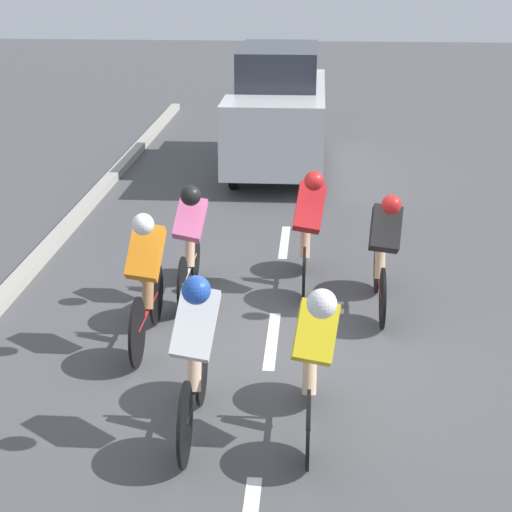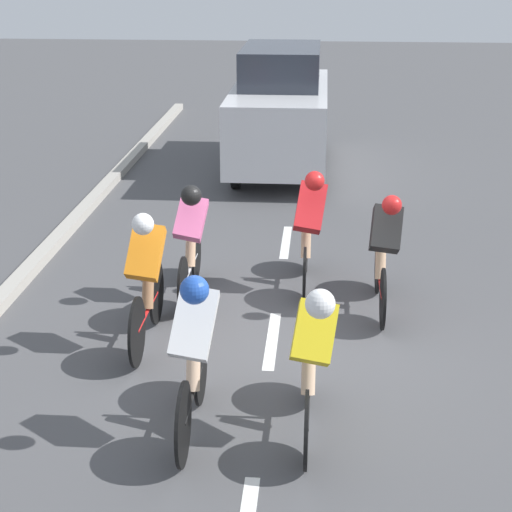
% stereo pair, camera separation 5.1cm
% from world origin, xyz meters
% --- Properties ---
extents(ground_plane, '(60.00, 60.00, 0.00)m').
position_xyz_m(ground_plane, '(0.00, 0.00, 0.00)').
color(ground_plane, '#4C4C4F').
extents(lane_stripe_mid, '(0.12, 1.40, 0.01)m').
position_xyz_m(lane_stripe_mid, '(0.00, -0.02, 0.00)').
color(lane_stripe_mid, white).
rests_on(lane_stripe_mid, ground).
extents(lane_stripe_far, '(0.12, 1.40, 0.01)m').
position_xyz_m(lane_stripe_far, '(0.00, -3.22, 0.00)').
color(lane_stripe_far, white).
rests_on(lane_stripe_far, ground).
extents(cyclist_white, '(0.41, 1.70, 1.56)m').
position_xyz_m(cyclist_white, '(0.54, 1.90, 0.82)').
color(cyclist_white, black).
rests_on(cyclist_white, ground).
extents(cyclist_yellow, '(0.40, 1.69, 1.45)m').
position_xyz_m(cyclist_yellow, '(-0.44, 1.84, 0.78)').
color(cyclist_yellow, black).
rests_on(cyclist_yellow, ground).
extents(cyclist_orange, '(0.39, 1.75, 1.52)m').
position_xyz_m(cyclist_orange, '(1.28, 0.20, 0.79)').
color(cyclist_orange, black).
rests_on(cyclist_orange, ground).
extents(cyclist_black, '(0.38, 1.72, 1.45)m').
position_xyz_m(cyclist_black, '(-1.20, -0.87, 0.76)').
color(cyclist_black, black).
rests_on(cyclist_black, ground).
extents(cyclist_red, '(0.41, 1.61, 1.53)m').
position_xyz_m(cyclist_red, '(-0.34, -1.54, 0.81)').
color(cyclist_red, black).
rests_on(cyclist_red, ground).
extents(cyclist_pink, '(0.41, 1.70, 1.45)m').
position_xyz_m(cyclist_pink, '(1.02, -1.12, 0.77)').
color(cyclist_pink, black).
rests_on(cyclist_pink, ground).
extents(support_car, '(1.70, 4.48, 2.22)m').
position_xyz_m(support_car, '(0.31, -7.44, 1.11)').
color(support_car, black).
rests_on(support_car, ground).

